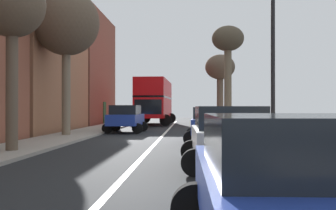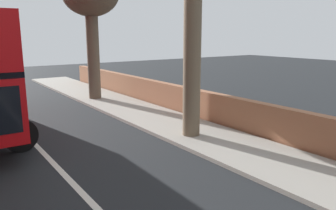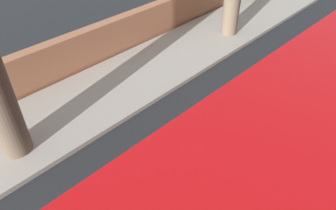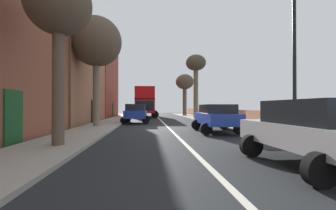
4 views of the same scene
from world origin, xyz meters
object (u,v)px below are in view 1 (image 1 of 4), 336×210
at_px(parked_car_blue_right_3, 297,184).
at_px(street_tree_left_2, 12,10).
at_px(parked_car_blue_left_1, 126,117).
at_px(street_tree_left_4, 66,24).
at_px(lamppost_right, 273,42).
at_px(double_decker_bus, 155,99).
at_px(street_tree_right_3, 220,70).
at_px(parked_car_silver_right_0, 228,133).
at_px(parked_car_blue_right_2, 212,123).
at_px(street_tree_right_1, 228,45).

xyz_separation_m(parked_car_blue_right_3, street_tree_left_2, (-7.13, 10.05, 4.09)).
relative_size(parked_car_blue_left_1, parked_car_blue_right_3, 0.94).
relative_size(street_tree_left_4, lamppost_right, 1.24).
xyz_separation_m(double_decker_bus, street_tree_left_2, (-2.93, -24.04, 2.62)).
bearing_deg(street_tree_right_3, parked_car_silver_right_0, -93.85).
relative_size(parked_car_blue_left_1, street_tree_left_4, 0.51).
bearing_deg(parked_car_silver_right_0, street_tree_left_4, 124.39).
bearing_deg(parked_car_blue_right_3, double_decker_bus, 97.02).
distance_m(street_tree_right_3, street_tree_left_4, 21.07).
bearing_deg(street_tree_left_2, parked_car_blue_right_2, 31.13).
height_order(parked_car_blue_left_1, parked_car_blue_right_3, parked_car_blue_left_1).
bearing_deg(double_decker_bus, street_tree_right_1, -41.14).
bearing_deg(street_tree_right_1, street_tree_left_2, -116.19).
distance_m(parked_car_silver_right_0, parked_car_blue_right_2, 7.48).
height_order(parked_car_blue_right_2, street_tree_right_3, street_tree_right_3).
height_order(street_tree_right_1, street_tree_left_4, street_tree_right_1).
height_order(parked_car_blue_right_2, street_tree_left_2, street_tree_left_2).
bearing_deg(street_tree_right_1, parked_car_silver_right_0, -95.30).
relative_size(double_decker_bus, street_tree_left_2, 1.67).
bearing_deg(parked_car_blue_right_2, lamppost_right, -67.14).
bearing_deg(street_tree_left_4, lamppost_right, -40.11).
relative_size(street_tree_right_3, lamppost_right, 1.05).
height_order(parked_car_blue_left_1, street_tree_left_4, street_tree_left_4).
bearing_deg(double_decker_bus, street_tree_right_3, 23.17).
height_order(parked_car_blue_right_2, street_tree_left_4, street_tree_left_4).
bearing_deg(lamppost_right, street_tree_right_3, 89.55).
bearing_deg(lamppost_right, street_tree_left_4, 139.89).
relative_size(parked_car_silver_right_0, street_tree_right_1, 0.52).
xyz_separation_m(double_decker_bus, street_tree_right_1, (6.22, -5.44, 4.11)).
height_order(double_decker_bus, street_tree_right_1, street_tree_right_1).
bearing_deg(parked_car_silver_right_0, parked_car_blue_right_3, -90.01).
height_order(parked_car_blue_right_3, street_tree_left_2, street_tree_left_2).
xyz_separation_m(parked_car_blue_left_1, street_tree_right_1, (7.02, 6.67, 5.49)).
relative_size(parked_car_silver_right_0, street_tree_right_3, 0.61).
bearing_deg(street_tree_left_4, parked_car_blue_right_2, -25.70).
bearing_deg(parked_car_blue_right_3, lamppost_right, 79.88).
bearing_deg(street_tree_right_1, double_decker_bus, 138.86).
xyz_separation_m(parked_car_blue_left_1, lamppost_right, (6.80, -11.90, 2.84)).
bearing_deg(street_tree_right_1, lamppost_right, -90.68).
distance_m(parked_car_blue_left_1, lamppost_right, 14.00).
relative_size(parked_car_blue_right_3, street_tree_right_3, 0.64).
relative_size(parked_car_silver_right_0, street_tree_left_4, 0.52).
bearing_deg(street_tree_left_4, street_tree_right_1, 47.74).
xyz_separation_m(parked_car_blue_left_1, parked_car_blue_right_3, (5.00, -21.99, -0.08)).
xyz_separation_m(parked_car_blue_left_1, street_tree_right_3, (7.01, 14.76, 4.32)).
relative_size(parked_car_blue_right_2, street_tree_right_3, 0.65).
height_order(parked_car_blue_right_2, parked_car_blue_right_3, parked_car_blue_right_2).
relative_size(double_decker_bus, street_tree_right_1, 1.30).
xyz_separation_m(street_tree_right_1, street_tree_left_4, (-9.66, -10.63, -0.37)).
bearing_deg(parked_car_blue_right_3, parked_car_blue_left_1, 102.82).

